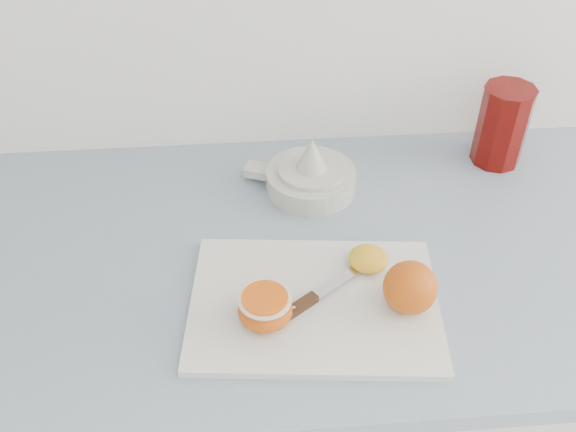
{
  "coord_description": "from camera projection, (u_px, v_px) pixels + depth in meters",
  "views": [
    {
      "loc": [
        -0.44,
        0.97,
        1.58
      ],
      "look_at": [
        -0.38,
        1.69,
        0.96
      ],
      "focal_mm": 40.0,
      "sensor_mm": 36.0,
      "label": 1
    }
  ],
  "objects": [
    {
      "name": "counter",
      "position": [
        372.0,
        400.0,
        1.31
      ],
      "size": [
        2.4,
        0.64,
        0.89
      ],
      "color": "silver",
      "rests_on": "ground"
    },
    {
      "name": "cutting_board",
      "position": [
        314.0,
        303.0,
        0.91
      ],
      "size": [
        0.38,
        0.29,
        0.01
      ],
      "primitive_type": "cube",
      "rotation": [
        0.0,
        0.0,
        -0.1
      ],
      "color": "silver",
      "rests_on": "counter"
    },
    {
      "name": "whole_orange",
      "position": [
        410.0,
        288.0,
        0.88
      ],
      "size": [
        0.08,
        0.08,
        0.08
      ],
      "color": "#D3560F",
      "rests_on": "cutting_board"
    },
    {
      "name": "half_orange",
      "position": [
        265.0,
        309.0,
        0.87
      ],
      "size": [
        0.07,
        0.07,
        0.05
      ],
      "color": "#D3560F",
      "rests_on": "cutting_board"
    },
    {
      "name": "squeezed_shell",
      "position": [
        368.0,
        258.0,
        0.95
      ],
      "size": [
        0.06,
        0.06,
        0.03
      ],
      "color": "gold",
      "rests_on": "cutting_board"
    },
    {
      "name": "paring_knife",
      "position": [
        303.0,
        304.0,
        0.89
      ],
      "size": [
        0.16,
        0.12,
        0.01
      ],
      "color": "#442716",
      "rests_on": "cutting_board"
    },
    {
      "name": "citrus_juicer",
      "position": [
        310.0,
        176.0,
        1.1
      ],
      "size": [
        0.19,
        0.16,
        0.1
      ],
      "color": "beige",
      "rests_on": "counter"
    },
    {
      "name": "red_tumbler",
      "position": [
        502.0,
        128.0,
        1.14
      ],
      "size": [
        0.09,
        0.09,
        0.15
      ],
      "color": "#610804",
      "rests_on": "counter"
    }
  ]
}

